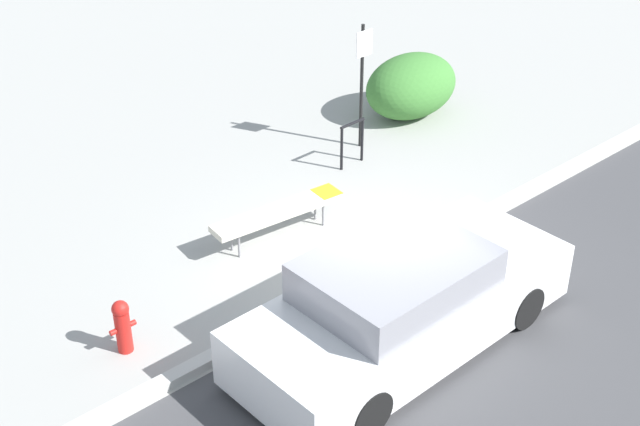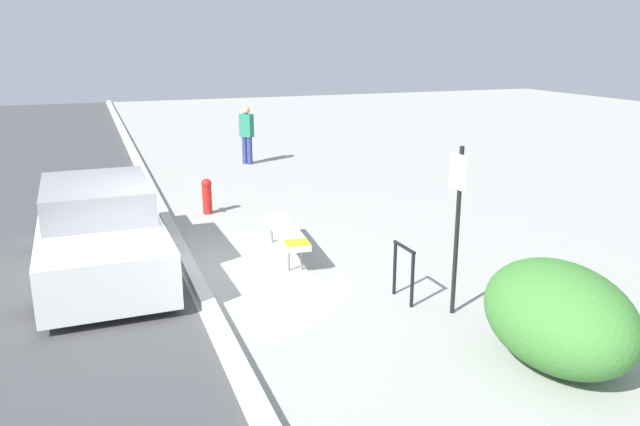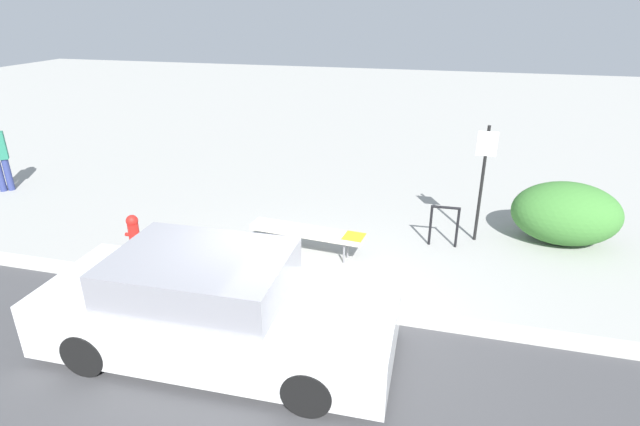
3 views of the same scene
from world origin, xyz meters
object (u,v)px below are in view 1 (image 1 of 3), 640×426
Objects in this scene: parked_car_near at (402,303)px; fire_hydrant at (122,325)px; sign_post at (362,75)px; bike_rack at (352,139)px; bench at (279,212)px.

fire_hydrant is at bearing 139.66° from parked_car_near.
bike_rack is at bearing -145.43° from sign_post.
fire_hydrant is (-6.19, -2.17, -0.98)m from sign_post.
sign_post reaches higher than fire_hydrant.
bench is 3.49m from sign_post.
sign_post is at bearing 50.61° from parked_car_near.
bench is at bearing -157.99° from bike_rack.
sign_post is (0.62, 0.43, 0.88)m from bike_rack.
fire_hydrant is at bearing -160.64° from sign_post.
fire_hydrant is (-3.14, -0.77, -0.04)m from bench.
sign_post reaches higher than bench.
parked_car_near is at bearing -128.32° from sign_post.
parked_car_near is (-3.47, -4.39, -0.74)m from sign_post.
sign_post is 0.49× the size of parked_car_near.
bike_rack is 0.36× the size of sign_post.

